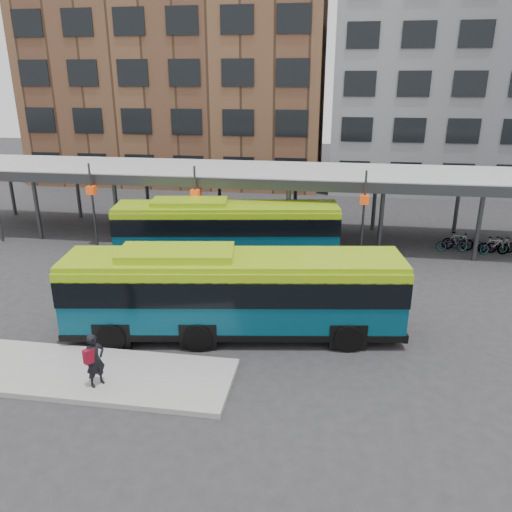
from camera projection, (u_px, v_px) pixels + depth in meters
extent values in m
plane|color=#28282B|center=(208.00, 339.00, 18.66)|extent=(120.00, 120.00, 0.00)
cube|color=gray|center=(25.00, 368.00, 16.64)|extent=(14.00, 3.00, 0.18)
cube|color=#999B9E|center=(259.00, 172.00, 29.41)|extent=(40.00, 6.00, 0.35)
cube|color=#383A3D|center=(251.00, 184.00, 26.67)|extent=(40.00, 0.15, 0.55)
cylinder|color=#383A3D|center=(11.00, 188.00, 35.05)|extent=(0.24, 0.24, 3.80)
cylinder|color=#383A3D|center=(37.00, 208.00, 29.67)|extent=(0.24, 0.24, 3.80)
cylinder|color=#383A3D|center=(78.00, 191.00, 34.33)|extent=(0.24, 0.24, 3.80)
cylinder|color=#383A3D|center=(117.00, 211.00, 28.95)|extent=(0.24, 0.24, 3.80)
cylinder|color=#383A3D|center=(147.00, 193.00, 33.60)|extent=(0.24, 0.24, 3.80)
cylinder|color=#383A3D|center=(200.00, 215.00, 28.23)|extent=(0.24, 0.24, 3.80)
cylinder|color=#383A3D|center=(220.00, 196.00, 32.88)|extent=(0.24, 0.24, 3.80)
cylinder|color=#383A3D|center=(288.00, 219.00, 27.50)|extent=(0.24, 0.24, 3.80)
cylinder|color=#383A3D|center=(295.00, 198.00, 32.16)|extent=(0.24, 0.24, 3.80)
cylinder|color=#383A3D|center=(381.00, 222.00, 26.78)|extent=(0.24, 0.24, 3.80)
cylinder|color=#383A3D|center=(374.00, 201.00, 31.43)|extent=(0.24, 0.24, 3.80)
cylinder|color=#383A3D|center=(479.00, 226.00, 26.06)|extent=(0.24, 0.24, 3.80)
cylinder|color=#383A3D|center=(457.00, 204.00, 30.71)|extent=(0.24, 0.24, 3.80)
cylinder|color=#383A3D|center=(93.00, 206.00, 28.18)|extent=(0.12, 0.12, 4.80)
cube|color=#E6440D|center=(91.00, 190.00, 27.88)|extent=(0.45, 0.45, 0.45)
cylinder|color=#383A3D|center=(196.00, 210.00, 27.31)|extent=(0.12, 0.12, 4.80)
cube|color=#E6440D|center=(195.00, 194.00, 27.01)|extent=(0.45, 0.45, 0.45)
cylinder|color=#383A3D|center=(363.00, 216.00, 26.01)|extent=(0.12, 0.12, 4.80)
cube|color=#E6440D|center=(364.00, 200.00, 25.71)|extent=(0.45, 0.45, 0.45)
cube|color=brown|center=(183.00, 57.00, 46.18)|extent=(26.00, 14.00, 22.00)
cube|color=slate|center=(476.00, 68.00, 42.76)|extent=(24.00, 14.00, 20.00)
cube|color=#073B50|center=(234.00, 294.00, 18.51)|extent=(12.55, 4.36, 2.56)
cube|color=black|center=(234.00, 281.00, 18.34)|extent=(12.61, 4.43, 0.97)
cube|color=#89B212|center=(233.00, 259.00, 18.04)|extent=(12.54, 4.26, 0.21)
cube|color=#89B212|center=(176.00, 254.00, 17.98)|extent=(4.33, 2.43, 0.36)
cube|color=black|center=(234.00, 322.00, 18.90)|extent=(12.62, 4.43, 0.25)
cylinder|color=black|center=(348.00, 338.00, 17.69)|extent=(1.06, 0.46, 1.03)
cylinder|color=black|center=(338.00, 307.00, 20.04)|extent=(1.06, 0.46, 1.03)
cylinder|color=black|center=(198.00, 338.00, 17.72)|extent=(1.06, 0.46, 1.03)
cylinder|color=black|center=(205.00, 307.00, 20.07)|extent=(1.06, 0.46, 1.03)
cylinder|color=black|center=(112.00, 337.00, 17.73)|extent=(1.06, 0.46, 1.03)
cylinder|color=black|center=(129.00, 307.00, 20.09)|extent=(1.06, 0.46, 1.03)
cube|color=#073B50|center=(227.00, 230.00, 26.57)|extent=(11.91, 4.22, 2.43)
cube|color=black|center=(227.00, 222.00, 26.40)|extent=(11.96, 4.28, 0.92)
cube|color=#89B212|center=(227.00, 206.00, 26.13)|extent=(11.89, 4.12, 0.19)
cube|color=#89B212|center=(189.00, 203.00, 26.06)|extent=(4.11, 2.34, 0.34)
cube|color=black|center=(228.00, 250.00, 26.94)|extent=(11.97, 4.29, 0.23)
cylinder|color=black|center=(301.00, 257.00, 25.82)|extent=(1.01, 0.44, 0.97)
cylinder|color=black|center=(298.00, 242.00, 28.05)|extent=(1.01, 0.44, 0.97)
cylinder|color=black|center=(204.00, 257.00, 25.81)|extent=(1.01, 0.44, 0.97)
cylinder|color=black|center=(208.00, 242.00, 28.04)|extent=(1.01, 0.44, 0.97)
cylinder|color=black|center=(148.00, 257.00, 25.80)|extent=(1.01, 0.44, 0.97)
cylinder|color=black|center=(156.00, 243.00, 28.04)|extent=(1.01, 0.44, 0.97)
imported|color=black|center=(95.00, 360.00, 15.30)|extent=(0.70, 0.75, 1.73)
cube|color=maroon|center=(89.00, 356.00, 15.09)|extent=(0.33, 0.37, 0.46)
imported|color=slate|center=(452.00, 243.00, 27.95)|extent=(1.83, 0.82, 0.93)
imported|color=slate|center=(458.00, 241.00, 28.19)|extent=(1.76, 0.71, 1.03)
imported|color=slate|center=(466.00, 242.00, 28.27)|extent=(1.86, 1.02, 0.93)
imported|color=slate|center=(494.00, 246.00, 27.52)|extent=(1.65, 0.56, 0.97)
imported|color=slate|center=(494.00, 246.00, 27.56)|extent=(1.80, 1.07, 0.89)
imported|color=slate|center=(501.00, 245.00, 27.68)|extent=(1.63, 0.65, 0.95)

